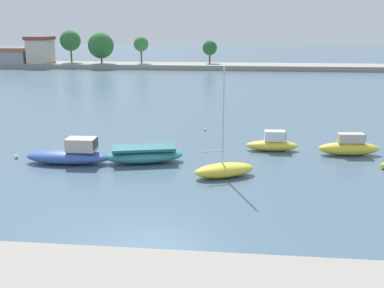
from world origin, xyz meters
name	(u,v)px	position (x,y,z in m)	size (l,w,h in m)	color
ground_plane	(157,244)	(0.00, 0.00, 0.00)	(400.00, 400.00, 0.00)	#476075
moored_boat_0	(71,155)	(-7.63, 10.45, 0.59)	(5.63, 1.97, 1.72)	#3856A8
moored_boat_1	(144,155)	(-2.91, 11.16, 0.51)	(5.43, 3.08, 1.07)	teal
moored_boat_2	(224,169)	(2.44, 8.79, 0.46)	(3.96, 2.76, 6.55)	yellow
moored_boat_3	(272,144)	(5.69, 14.94, 0.52)	(3.73, 1.33, 1.47)	yellow
moored_boat_4	(349,147)	(10.92, 14.37, 0.57)	(4.32, 1.64, 1.54)	yellow
mooring_buoy_0	(384,166)	(12.38, 11.34, 0.21)	(0.41, 0.41, 0.41)	yellow
mooring_buoy_1	(16,157)	(-11.75, 11.10, 0.14)	(0.28, 0.28, 0.28)	white
mooring_buoy_3	(205,129)	(0.39, 20.76, 0.12)	(0.24, 0.24, 0.24)	white
distant_shoreline	(201,58)	(-4.91, 78.05, 2.12)	(116.03, 8.70, 7.85)	gray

